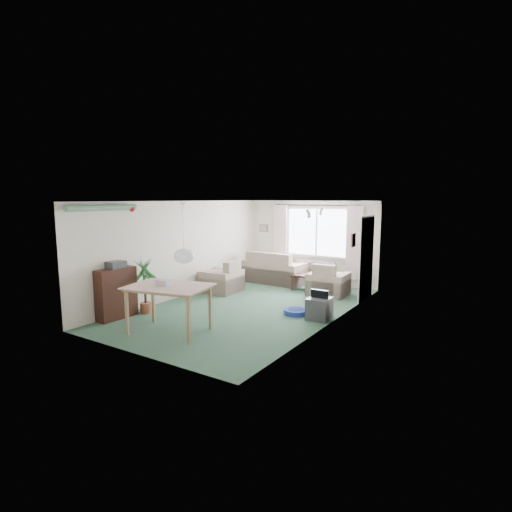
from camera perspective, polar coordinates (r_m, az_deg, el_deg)
The scene contains 25 objects.
ground at distance 9.15m, azimuth -1.02°, elevation -7.37°, with size 6.50×6.50×0.00m, color #32543F.
window at distance 11.60m, azimuth 8.70°, elevation 3.38°, with size 1.80×0.03×1.30m, color white.
curtain_rod at distance 11.48m, azimuth 8.62°, elevation 7.18°, with size 2.60×0.03×0.03m, color black.
curtain_left at distance 12.04m, azimuth 3.47°, elevation 2.53°, with size 0.45×0.08×2.00m, color beige.
curtain_right at distance 11.11m, azimuth 13.89°, elevation 1.83°, with size 0.45×0.08×2.00m, color beige.
radiator at distance 11.70m, azimuth 8.50°, elevation -2.01°, with size 1.20×0.10×0.55m, color white.
doorway at distance 10.07m, azimuth 15.53°, elevation -0.42°, with size 0.03×0.95×2.00m, color black.
pendant_lamp at distance 6.95m, azimuth -10.24°, elevation -0.01°, with size 0.36×0.36×0.36m, color white.
tinsel_garland at distance 8.47m, azimuth -21.02°, elevation 6.47°, with size 1.60×1.60×0.12m, color #196626.
bauble_cluster_a at distance 8.98m, azimuth 9.14°, elevation 6.59°, with size 0.20×0.20×0.20m, color silver.
bauble_cluster_b at distance 7.77m, azimuth 7.61°, elevation 6.38°, with size 0.20×0.20×0.20m, color silver.
wall_picture_back at distance 12.43m, azimuth 1.09°, elevation 4.02°, with size 0.28×0.03×0.22m, color brown.
wall_picture_right at distance 9.06m, azimuth 13.76°, elevation 2.22°, with size 0.03×0.24×0.30m, color brown.
sofa at distance 11.79m, azimuth 2.84°, elevation -1.56°, with size 1.84×0.97×0.92m, color #C7B796.
armchair_corner at distance 10.42m, azimuth 10.34°, elevation -3.22°, with size 0.93×0.88×0.83m, color beige.
armchair_left at distance 10.65m, azimuth -4.96°, elevation -2.86°, with size 0.94×0.89×0.84m, color tan.
coffee_table at distance 10.94m, azimuth 7.61°, elevation -3.73°, with size 0.92×0.51×0.42m, color black.
photo_frame at distance 10.87m, azimuth 7.76°, elevation -2.27°, with size 0.12×0.02×0.16m, color brown.
bookshelf at distance 8.71m, azimuth -19.32°, elevation -5.07°, with size 0.29×0.86×1.05m, color black.
hifi_box at distance 8.64m, azimuth -19.38°, elevation -1.16°, with size 0.28×0.35×0.14m, color #3B3C40.
houseplant at distance 8.92m, azimuth -15.58°, elevation -4.08°, with size 0.52×0.52×1.21m, color #1D5728.
dining_table at distance 7.61m, azimuth -12.27°, elevation -7.46°, with size 1.37×0.91×0.85m, color tan.
gift_box at distance 7.56m, azimuth -13.04°, elevation -3.77°, with size 0.25×0.18×0.12m, color silver.
tv_cube at distance 8.36m, azimuth 9.04°, elevation -7.42°, with size 0.44×0.49×0.44m, color #3C3D41.
pet_bed at distance 8.68m, azimuth 5.74°, elevation -7.91°, with size 0.53×0.53×0.11m, color navy.
Camera 1 is at (4.89, -7.33, 2.46)m, focal length 28.00 mm.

